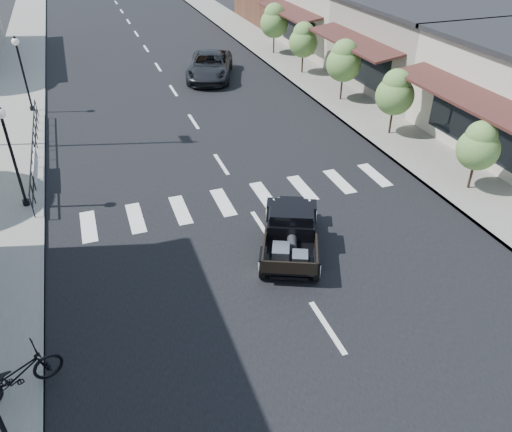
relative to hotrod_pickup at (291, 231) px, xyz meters
name	(u,v)px	position (x,y,z in m)	size (l,w,h in m)	color
ground	(284,261)	(-0.42, -0.54, -0.71)	(120.00, 120.00, 0.00)	black
road	(181,102)	(-0.42, 14.46, -0.70)	(14.00, 80.00, 0.02)	black
road_markings	(204,137)	(-0.42, 9.46, -0.71)	(12.00, 60.00, 0.06)	silver
sidewalk_left	(14,121)	(-8.92, 14.46, -0.64)	(3.00, 80.00, 0.15)	#99968B
sidewalk_right	(321,84)	(8.08, 14.46, -0.64)	(3.00, 80.00, 0.15)	gray
storefront_mid	(441,46)	(14.58, 12.46, 1.54)	(10.00, 9.00, 4.50)	gray
storefront_far	(362,16)	(14.58, 21.46, 1.54)	(10.00, 9.00, 4.50)	#B4AB98
railing	(34,147)	(-7.72, 9.46, -0.06)	(0.08, 10.00, 1.00)	black
banner	(37,171)	(-7.64, 7.46, -0.26)	(0.04, 2.20, 0.60)	silver
lamp_post_b	(13,158)	(-8.02, 5.46, 1.32)	(0.36, 0.36, 3.77)	black
lamp_post_c	(24,74)	(-8.02, 15.46, 1.32)	(0.36, 0.36, 3.77)	black
small_tree_a	(476,157)	(7.88, 1.18, 0.73)	(1.54, 1.54, 2.57)	#557D39
small_tree_b	(394,103)	(7.88, 6.72, 0.89)	(1.74, 1.74, 2.89)	#557D39
small_tree_c	(343,71)	(7.88, 11.63, 0.98)	(1.85, 1.85, 3.08)	#557D39
small_tree_d	(303,49)	(7.88, 16.83, 0.91)	(1.76, 1.76, 2.94)	#557D39
small_tree_e	(274,29)	(7.88, 21.76, 1.04)	(1.92, 1.92, 3.19)	#557D39
hotrod_pickup	(291,231)	(0.00, 0.00, 0.00)	(1.91, 4.10, 1.42)	black
second_car	(210,66)	(2.24, 18.06, 0.05)	(2.52, 5.46, 1.52)	black
motorcycle	(16,376)	(-7.88, -3.14, -0.03)	(0.70, 2.02, 1.06)	black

